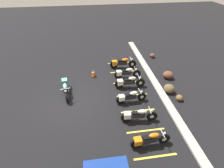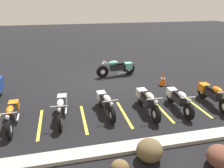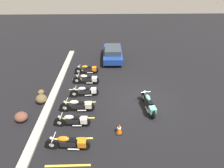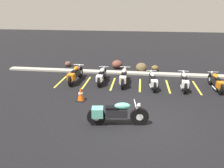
% 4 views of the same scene
% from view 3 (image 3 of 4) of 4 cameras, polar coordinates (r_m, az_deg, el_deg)
% --- Properties ---
extents(ground, '(60.00, 60.00, 0.00)m').
position_cam_3_polar(ground, '(12.24, 9.52, -5.50)').
color(ground, black).
extents(motorcycle_teal_featured, '(2.31, 0.73, 0.91)m').
position_cam_3_polar(motorcycle_teal_featured, '(11.31, 11.92, -6.38)').
color(motorcycle_teal_featured, black).
rests_on(motorcycle_teal_featured, ground).
extents(parked_bike_0, '(0.63, 2.24, 0.88)m').
position_cam_3_polar(parked_bike_0, '(9.21, -13.68, -18.19)').
color(parked_bike_0, black).
rests_on(parked_bike_0, ground).
extents(parked_bike_1, '(0.58, 2.08, 0.82)m').
position_cam_3_polar(parked_bike_1, '(10.27, -12.34, -11.60)').
color(parked_bike_1, black).
rests_on(parked_bike_1, ground).
extents(parked_bike_2, '(0.62, 2.20, 0.87)m').
position_cam_3_polar(parked_bike_2, '(11.17, -10.79, -6.95)').
color(parked_bike_2, black).
rests_on(parked_bike_2, ground).
extents(parked_bike_3, '(0.57, 2.03, 0.80)m').
position_cam_3_polar(parked_bike_3, '(12.40, -8.57, -2.41)').
color(parked_bike_3, black).
rests_on(parked_bike_3, ground).
extents(parked_bike_4, '(0.59, 2.09, 0.82)m').
position_cam_3_polar(parked_bike_4, '(13.78, -8.09, 1.57)').
color(parked_bike_4, black).
rests_on(parked_bike_4, ground).
extents(parked_bike_5, '(0.57, 2.04, 0.80)m').
position_cam_3_polar(parked_bike_5, '(15.24, -7.93, 4.76)').
color(parked_bike_5, black).
rests_on(parked_bike_5, ground).
extents(car_blue, '(4.32, 1.84, 1.29)m').
position_cam_3_polar(car_blue, '(17.77, 0.23, 10.16)').
color(car_blue, black).
rests_on(car_blue, ground).
extents(concrete_curb, '(18.00, 0.50, 0.12)m').
position_cam_3_polar(concrete_curb, '(12.63, -19.52, -5.52)').
color(concrete_curb, '#A8A399').
rests_on(concrete_curb, ground).
extents(landscape_rock_0, '(0.99, 1.02, 0.58)m').
position_cam_3_polar(landscape_rock_0, '(11.76, -27.53, -9.50)').
color(landscape_rock_0, brown).
rests_on(landscape_rock_0, ground).
extents(landscape_rock_1, '(0.55, 0.52, 0.39)m').
position_cam_3_polar(landscape_rock_1, '(13.57, -22.16, -2.54)').
color(landscape_rock_1, brown).
rests_on(landscape_rock_1, ground).
extents(landscape_rock_3, '(1.03, 1.03, 0.61)m').
position_cam_3_polar(landscape_rock_3, '(12.70, -22.09, -4.52)').
color(landscape_rock_3, brown).
rests_on(landscape_rock_3, ground).
extents(traffic_cone, '(0.40, 0.40, 0.67)m').
position_cam_3_polar(traffic_cone, '(9.79, 2.34, -14.34)').
color(traffic_cone, black).
rests_on(traffic_cone, ground).
extents(stall_line_0, '(0.10, 2.10, 0.00)m').
position_cam_3_polar(stall_line_0, '(9.06, -14.25, -24.41)').
color(stall_line_0, gold).
rests_on(stall_line_0, ground).
extents(stall_line_1, '(0.10, 2.10, 0.00)m').
position_cam_3_polar(stall_line_1, '(9.97, -12.57, -16.98)').
color(stall_line_1, gold).
rests_on(stall_line_1, ground).
extents(stall_line_2, '(0.10, 2.10, 0.00)m').
position_cam_3_polar(stall_line_2, '(11.01, -11.29, -10.87)').
color(stall_line_2, gold).
rests_on(stall_line_2, ground).
extents(stall_line_3, '(0.10, 2.10, 0.00)m').
position_cam_3_polar(stall_line_3, '(12.17, -10.28, -5.86)').
color(stall_line_3, gold).
rests_on(stall_line_3, ground).
extents(stall_line_4, '(0.10, 2.10, 0.00)m').
position_cam_3_polar(stall_line_4, '(13.40, -9.46, -1.74)').
color(stall_line_4, gold).
rests_on(stall_line_4, ground).
extents(stall_line_5, '(0.10, 2.10, 0.00)m').
position_cam_3_polar(stall_line_5, '(14.70, -8.79, 1.67)').
color(stall_line_5, gold).
rests_on(stall_line_5, ground).
extents(stall_line_6, '(0.10, 2.10, 0.00)m').
position_cam_3_polar(stall_line_6, '(16.04, -8.22, 4.51)').
color(stall_line_6, gold).
rests_on(stall_line_6, ground).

